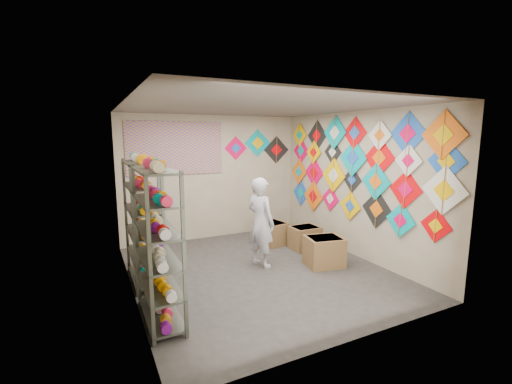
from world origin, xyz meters
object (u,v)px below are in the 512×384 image
shelf_rack_back (142,222)px  carton_b (305,238)px  shelf_rack_front (158,246)px  carton_a (324,251)px  shopkeeper (261,222)px  carton_c (273,233)px

shelf_rack_back → carton_b: bearing=3.1°
shelf_rack_back → carton_b: shelf_rack_back is taller
shelf_rack_front → carton_a: (2.92, 0.56, -0.69)m
shelf_rack_front → carton_a: size_ratio=3.10×
shopkeeper → carton_a: shopkeeper is taller
carton_b → carton_c: carton_c is taller
shelf_rack_front → carton_a: 3.05m
shopkeeper → carton_b: shopkeeper is taller
shelf_rack_front → shopkeeper: (1.92, 1.05, -0.17)m
carton_a → carton_c: 1.48m
shopkeeper → carton_a: bearing=-135.6°
shelf_rack_back → carton_c: (2.70, 0.72, -0.72)m
shelf_rack_front → shopkeeper: bearing=28.7°
shelf_rack_back → carton_b: 3.22m
shopkeeper → carton_b: bearing=-90.4°
shopkeeper → carton_a: size_ratio=2.55×
shelf_rack_front → shelf_rack_back: bearing=90.0°
shopkeeper → carton_c: (0.78, 0.97, -0.55)m
shopkeeper → carton_c: 1.36m
shopkeeper → carton_c: shopkeeper is taller
carton_b → carton_a: bearing=-103.2°
shelf_rack_front → shelf_rack_back: size_ratio=1.00×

